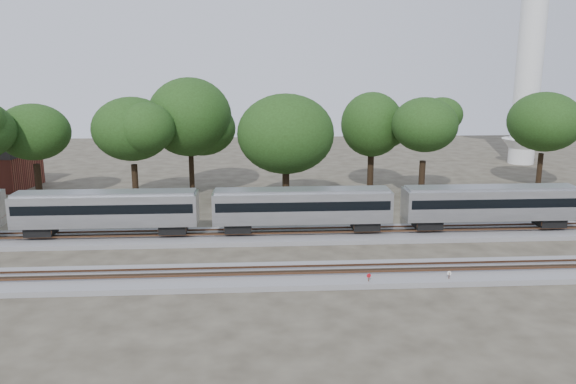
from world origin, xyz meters
name	(u,v)px	position (x,y,z in m)	size (l,w,h in m)	color
ground	(304,259)	(0.00, 0.00, 0.00)	(160.00, 160.00, 0.00)	#383328
track_far	(298,235)	(0.00, 6.00, 0.21)	(160.00, 5.00, 0.73)	slate
track_near	(309,275)	(0.00, -4.00, 0.21)	(160.00, 5.00, 0.73)	slate
train	(398,204)	(9.16, 6.00, 3.01)	(101.05, 2.88, 4.24)	silver
switch_stand_red	(369,278)	(4.04, -5.98, 0.63)	(0.31, 0.09, 0.99)	#512D19
switch_stand_white	(449,276)	(9.89, -5.82, 0.62)	(0.31, 0.07, 0.97)	#512D19
switch_lever	(406,282)	(6.79, -5.66, 0.15)	(0.50, 0.30, 0.30)	#512D19
tree_1	(33,132)	(-28.78, 22.06, 7.97)	(8.12, 8.12, 11.45)	black
tree_2	(132,129)	(-17.25, 19.51, 8.52)	(8.68, 8.68, 12.24)	black
tree_3	(190,117)	(-11.39, 23.57, 9.44)	(9.61, 9.61, 13.55)	black
tree_4	(286,134)	(-0.52, 16.62, 8.19)	(8.34, 8.34, 11.76)	black
tree_5	(372,125)	(10.50, 24.81, 8.30)	(8.45, 8.45, 11.91)	black
tree_6	(425,125)	(15.18, 18.83, 8.85)	(9.01, 9.01, 12.70)	black
tree_7	(544,122)	(32.01, 24.54, 8.51)	(8.67, 8.67, 12.22)	black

